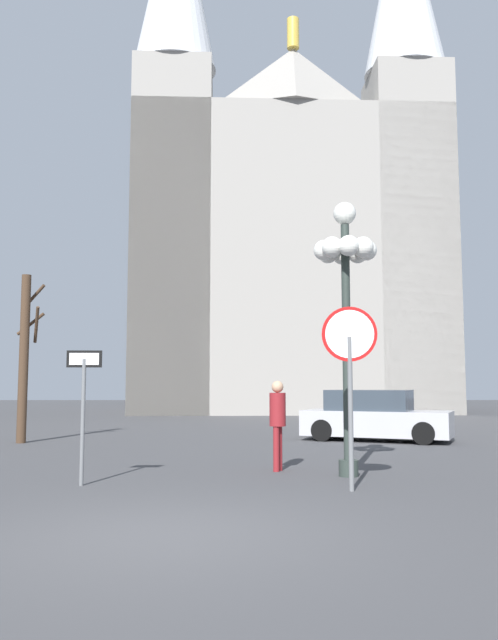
% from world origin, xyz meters
% --- Properties ---
extents(ground_plane, '(120.00, 120.00, 0.00)m').
position_xyz_m(ground_plane, '(0.00, 0.00, 0.00)').
color(ground_plane, '#424244').
extents(cathedral, '(18.78, 10.91, 33.60)m').
position_xyz_m(cathedral, '(3.63, 31.17, 11.38)').
color(cathedral, gray).
rests_on(cathedral, ground).
extents(stop_sign, '(0.89, 0.18, 2.94)m').
position_xyz_m(stop_sign, '(2.60, 2.95, 2.10)').
color(stop_sign, slate).
rests_on(stop_sign, ground).
extents(one_way_arrow_sign, '(0.60, 0.07, 2.26)m').
position_xyz_m(one_way_arrow_sign, '(-1.83, 3.55, 1.44)').
color(one_way_arrow_sign, slate).
rests_on(one_way_arrow_sign, ground).
extents(street_lamp, '(1.21, 1.21, 5.15)m').
position_xyz_m(street_lamp, '(2.82, 4.58, 3.77)').
color(street_lamp, '#2D3833').
rests_on(street_lamp, ground).
extents(bare_tree, '(0.89, 0.74, 4.89)m').
position_xyz_m(bare_tree, '(-5.50, 11.31, 2.54)').
color(bare_tree, '#473323').
rests_on(bare_tree, ground).
extents(parked_car_near_silver, '(4.63, 3.28, 1.51)m').
position_xyz_m(parked_car_near_silver, '(4.81, 11.92, 0.70)').
color(parked_car_near_silver, '#B7B7BC').
rests_on(parked_car_near_silver, ground).
extents(pedestrian_walking, '(0.32, 0.32, 1.75)m').
position_xyz_m(pedestrian_walking, '(1.56, 5.30, 1.06)').
color(pedestrian_walking, maroon).
rests_on(pedestrian_walking, ground).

